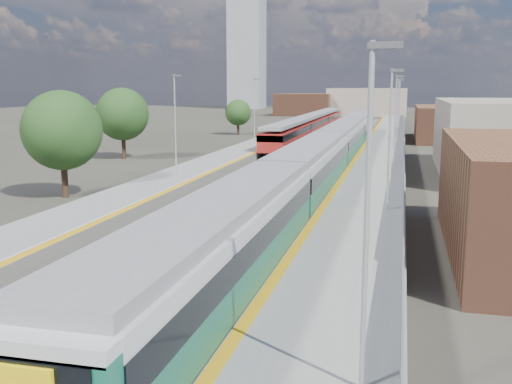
% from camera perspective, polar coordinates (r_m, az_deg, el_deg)
% --- Properties ---
extents(ground, '(320.00, 320.00, 0.00)m').
position_cam_1_polar(ground, '(61.40, 6.87, 2.88)').
color(ground, '#47443A').
rests_on(ground, ground).
extents(ballast_bed, '(10.50, 155.00, 0.06)m').
position_cam_1_polar(ballast_bed, '(64.15, 5.14, 3.24)').
color(ballast_bed, '#565451').
rests_on(ballast_bed, ground).
extents(tracks, '(8.96, 160.00, 0.17)m').
position_cam_1_polar(tracks, '(65.70, 5.88, 3.46)').
color(tracks, '#4C3323').
rests_on(tracks, ground).
extents(platform_right, '(4.70, 155.00, 8.52)m').
position_cam_1_polar(platform_right, '(63.41, 11.90, 3.45)').
color(platform_right, slate).
rests_on(platform_right, ground).
extents(platform_left, '(4.30, 155.00, 8.52)m').
position_cam_1_polar(platform_left, '(65.44, -0.76, 3.85)').
color(platform_left, slate).
rests_on(platform_left, ground).
extents(buildings, '(72.00, 185.50, 40.00)m').
position_cam_1_polar(buildings, '(151.26, 4.17, 11.22)').
color(buildings, brown).
rests_on(buildings, ground).
extents(green_train, '(2.98, 82.81, 3.28)m').
position_cam_1_polar(green_train, '(49.87, 7.06, 3.89)').
color(green_train, black).
rests_on(green_train, ground).
extents(red_train, '(2.73, 55.39, 3.44)m').
position_cam_1_polar(red_train, '(86.63, 5.29, 6.34)').
color(red_train, black).
rests_on(red_train, ground).
extents(tree_a, '(5.43, 5.43, 7.36)m').
position_cam_1_polar(tree_a, '(42.93, -18.00, 5.60)').
color(tree_a, '#382619').
rests_on(tree_a, ground).
extents(tree_b, '(5.50, 5.50, 7.45)m').
position_cam_1_polar(tree_b, '(64.59, -12.60, 7.24)').
color(tree_b, '#382619').
rests_on(tree_b, ground).
extents(tree_c, '(4.07, 4.07, 5.51)m').
position_cam_1_polar(tree_c, '(94.79, -1.72, 7.56)').
color(tree_c, '#382619').
rests_on(tree_c, ground).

